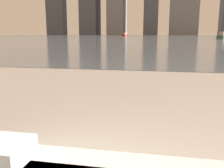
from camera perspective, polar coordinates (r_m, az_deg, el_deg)
name	(u,v)px	position (r m, az deg, el deg)	size (l,w,h in m)	color
harbor_water	(157,37)	(61.80, 10.28, 10.56)	(180.00, 110.00, 0.01)	slate
harbor_boat_0	(125,35)	(76.92, 3.00, 11.18)	(1.57, 2.80, 0.99)	maroon
harbor_boat_2	(221,36)	(47.16, 23.75, 9.99)	(2.18, 3.36, 1.19)	#335647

